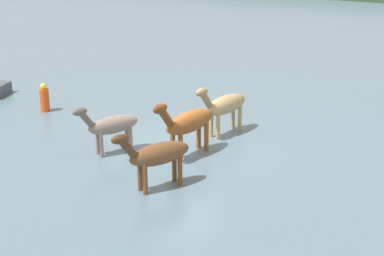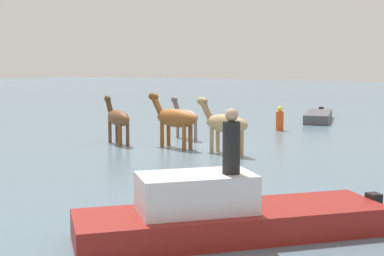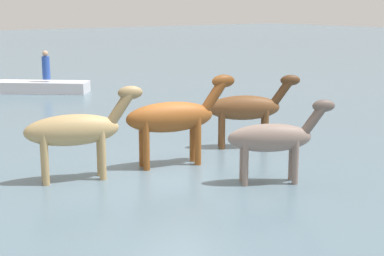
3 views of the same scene
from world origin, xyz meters
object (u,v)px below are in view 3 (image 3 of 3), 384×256
Objects in this scene: horse_rear_stallion at (247,108)px; person_helmsman_aft at (46,66)px; horse_lead at (174,117)px; horse_gray_outer at (77,130)px; boat_dinghy_port at (41,89)px; horse_dun_straggler at (273,138)px.

person_helmsman_aft is (11.85, 0.61, 0.09)m from horse_rear_stallion.
horse_gray_outer is at bearing -171.14° from horse_lead.
boat_dinghy_port is at bearing 89.29° from horse_gray_outer.
horse_rear_stallion is 12.15m from boat_dinghy_port.
horse_rear_stallion is at bearing -177.04° from person_helmsman_aft.
horse_rear_stallion reaches higher than horse_dun_straggler.
horse_gray_outer reaches higher than person_helmsman_aft.
horse_lead is 12.29m from person_helmsman_aft.
boat_dinghy_port is (12.09, 0.81, -0.87)m from horse_rear_stallion.
horse_dun_straggler is at bearing -51.92° from boat_dinghy_port.
horse_gray_outer is 12.78m from boat_dinghy_port.
horse_lead reaches higher than horse_rear_stallion.
horse_dun_straggler reaches higher than boat_dinghy_port.
person_helmsman_aft is (-0.24, -0.19, 0.96)m from boat_dinghy_port.
person_helmsman_aft is at bearing 96.74° from horse_lead.
horse_rear_stallion is 1.89× the size of person_helmsman_aft.
person_helmsman_aft reaches higher than horse_dun_straggler.
horse_gray_outer reaches higher than horse_dun_straggler.
boat_dinghy_port is at bearing 38.46° from person_helmsman_aft.
horse_lead is 2.46m from horse_dun_straggler.
horse_gray_outer is at bearing -66.86° from boat_dinghy_port.
horse_rear_stallion is 0.90× the size of horse_gray_outer.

